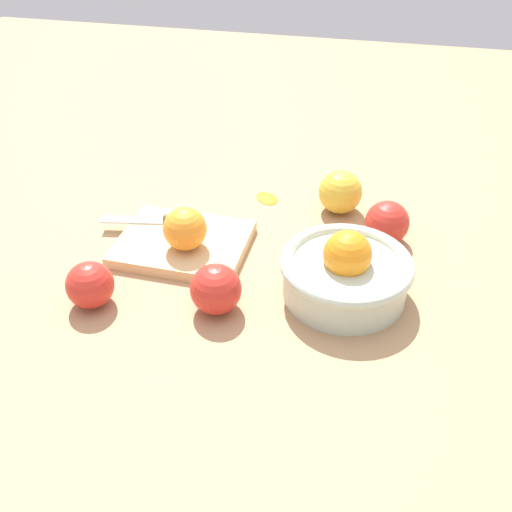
{
  "coord_description": "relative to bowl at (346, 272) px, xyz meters",
  "views": [
    {
      "loc": [
        -0.17,
        0.79,
        0.6
      ],
      "look_at": [
        -0.01,
        0.06,
        0.04
      ],
      "focal_mm": 42.29,
      "sensor_mm": 36.0,
      "label": 1
    }
  ],
  "objects": [
    {
      "name": "knife",
      "position": [
        0.34,
        -0.1,
        -0.02
      ],
      "size": [
        0.16,
        0.04,
        0.01
      ],
      "color": "silver",
      "rests_on": "cutting_board"
    },
    {
      "name": "bowl",
      "position": [
        0.0,
        0.0,
        0.0
      ],
      "size": [
        0.2,
        0.2,
        0.11
      ],
      "color": "beige",
      "rests_on": "ground_plane"
    },
    {
      "name": "ground_plane",
      "position": [
        0.15,
        -0.07,
        -0.04
      ],
      "size": [
        2.4,
        2.4,
        0.0
      ],
      "primitive_type": "plane",
      "color": "tan"
    },
    {
      "name": "apple_front_left",
      "position": [
        0.03,
        -0.24,
        -0.0
      ],
      "size": [
        0.08,
        0.08,
        0.08
      ],
      "primitive_type": "sphere",
      "color": "gold",
      "rests_on": "ground_plane"
    },
    {
      "name": "orange_on_board",
      "position": [
        0.26,
        -0.04,
        0.01
      ],
      "size": [
        0.07,
        0.07,
        0.07
      ],
      "primitive_type": "sphere",
      "color": "orange",
      "rests_on": "cutting_board"
    },
    {
      "name": "citrus_peel",
      "position": [
        0.17,
        -0.25,
        -0.04
      ],
      "size": [
        0.06,
        0.06,
        0.01
      ],
      "primitive_type": "ellipsoid",
      "rotation": [
        0.0,
        0.0,
        2.27
      ],
      "color": "orange",
      "rests_on": "ground_plane"
    },
    {
      "name": "cutting_board",
      "position": [
        0.28,
        -0.06,
        -0.03
      ],
      "size": [
        0.22,
        0.18,
        0.02
      ],
      "primitive_type": "cube",
      "rotation": [
        0.0,
        0.0,
        -0.03
      ],
      "color": "#DBB77F",
      "rests_on": "ground_plane"
    },
    {
      "name": "apple_front_left_2",
      "position": [
        -0.06,
        -0.16,
        -0.0
      ],
      "size": [
        0.07,
        0.07,
        0.07
      ],
      "primitive_type": "sphere",
      "color": "red",
      "rests_on": "ground_plane"
    },
    {
      "name": "apple_back_right_2",
      "position": [
        0.37,
        0.1,
        -0.01
      ],
      "size": [
        0.07,
        0.07,
        0.07
      ],
      "primitive_type": "sphere",
      "color": "red",
      "rests_on": "ground_plane"
    },
    {
      "name": "apple_back_right",
      "position": [
        0.18,
        0.08,
        -0.0
      ],
      "size": [
        0.08,
        0.08,
        0.08
      ],
      "primitive_type": "sphere",
      "color": "red",
      "rests_on": "ground_plane"
    }
  ]
}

